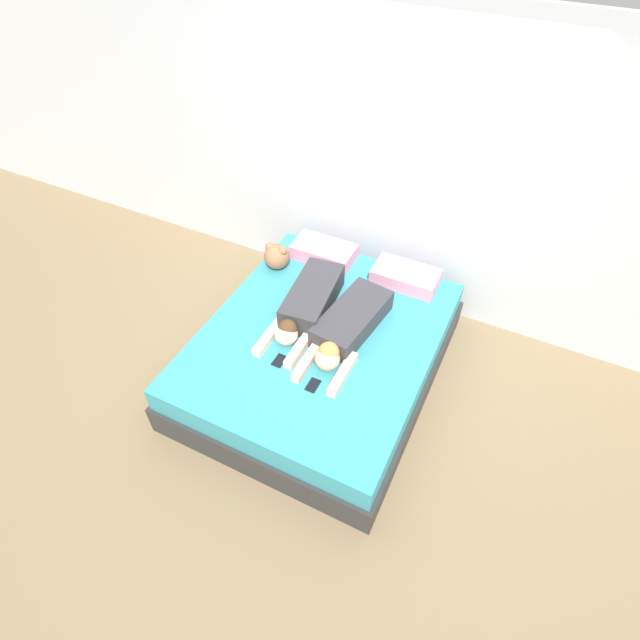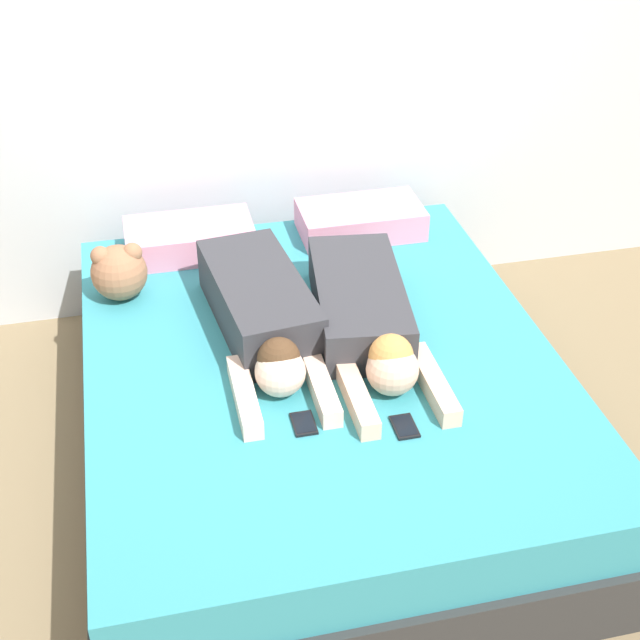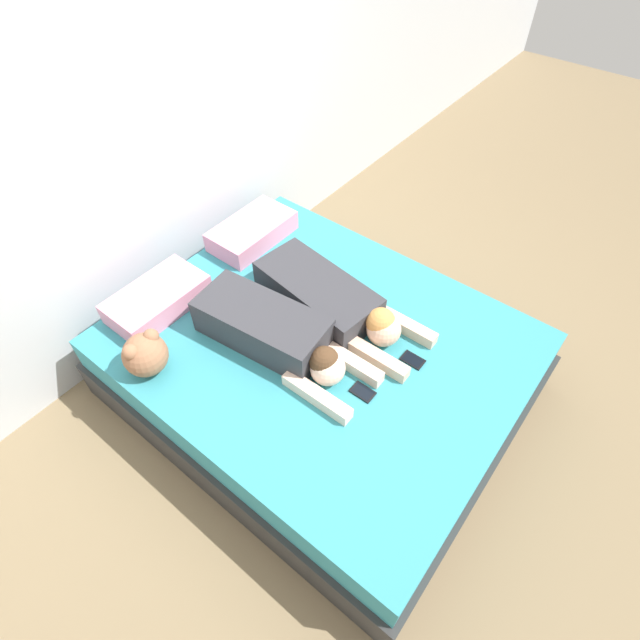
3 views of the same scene
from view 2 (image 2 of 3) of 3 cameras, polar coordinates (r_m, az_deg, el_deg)
The scene contains 10 objects.
ground_plane at distance 3.69m, azimuth 0.00°, elevation -8.20°, with size 12.00×12.00×0.00m, color #7F6B4C.
wall_back at distance 4.12m, azimuth -4.09°, elevation 17.41°, with size 12.00×0.06×2.60m.
bed at distance 3.53m, azimuth 0.00°, elevation -5.33°, with size 1.82×2.20×0.49m.
pillow_head_left at distance 4.03m, azimuth -8.34°, elevation 5.19°, with size 0.56×0.32×0.13m.
pillow_head_right at distance 4.15m, azimuth 2.60°, elevation 6.44°, with size 0.56×0.32×0.13m.
person_left at distance 3.41m, azimuth -3.66°, elevation 0.31°, with size 0.40×1.06×0.21m.
person_right at distance 3.42m, azimuth 2.98°, elevation 0.21°, with size 0.43×1.09×0.22m.
cell_phone_left at distance 3.05m, azimuth -1.05°, elevation -6.64°, with size 0.08×0.12×0.01m.
cell_phone_right at distance 3.06m, azimuth 5.43°, elevation -6.80°, with size 0.08×0.12×0.01m.
plush_toy at distance 3.73m, azimuth -12.75°, elevation 3.07°, with size 0.23×0.23×0.24m.
Camera 2 is at (-0.61, -2.65, 2.50)m, focal length 50.00 mm.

